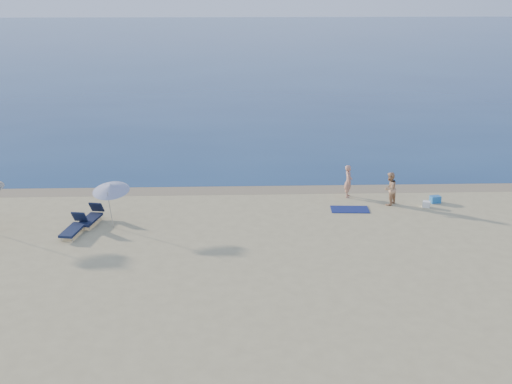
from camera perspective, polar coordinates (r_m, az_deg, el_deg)
sea at (r=112.81m, az=-0.94°, el=13.08°), size 240.00×160.00×0.01m
wet_sand_strip at (r=33.45m, az=1.85°, el=0.24°), size 240.00×1.60×0.00m
person_left at (r=32.39m, az=8.21°, el=0.96°), size 0.50×0.66×1.65m
person_right at (r=31.60m, az=11.80°, el=0.29°), size 0.99×1.00×1.62m
beach_towel at (r=30.82m, az=8.33°, el=-1.54°), size 1.84×1.10×0.03m
white_bag at (r=31.86m, az=14.91°, el=-1.06°), size 0.43×0.41×0.30m
blue_cooler at (r=32.61m, az=15.64°, el=-0.63°), size 0.53×0.42×0.34m
umbrella_near at (r=28.60m, az=-12.79°, el=0.36°), size 1.93×1.95×2.14m
lounger_left at (r=29.64m, az=-14.45°, el=-2.19°), size 0.95×1.90×0.80m
lounger_right at (r=28.62m, az=-15.88°, el=-3.06°), size 0.89×1.91×0.81m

